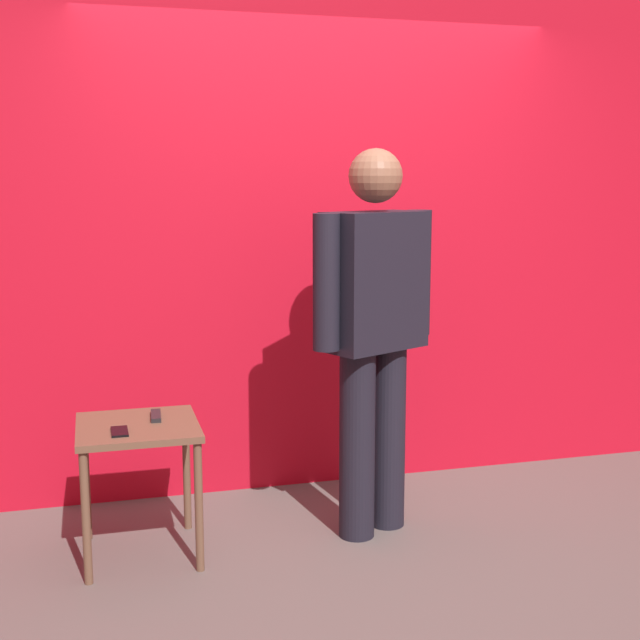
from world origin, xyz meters
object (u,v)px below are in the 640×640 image
Objects in this scene: standing_person at (374,323)px; cell_phone at (120,432)px; tv_remote at (156,416)px; side_table at (138,445)px.

standing_person is 12.59× the size of cell_phone.
tv_remote is at bearing 47.95° from cell_phone.
standing_person is 1.24m from cell_phone.
side_table is 0.17m from cell_phone.
standing_person is at bearing -0.91° from side_table.
side_table is 0.16m from tv_remote.
side_table is (-1.09, 0.02, -0.50)m from standing_person.
cell_phone is at bearing -175.43° from standing_person.
side_table is at bearing -134.53° from tv_remote.
standing_person is 2.98× the size of side_table.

